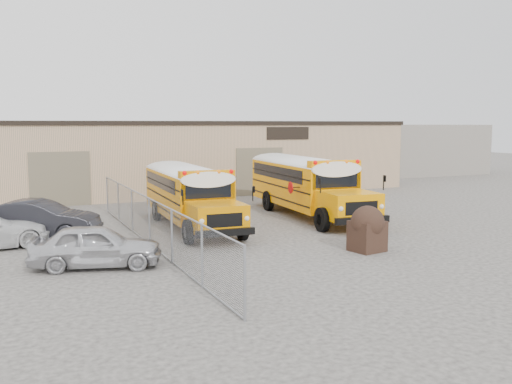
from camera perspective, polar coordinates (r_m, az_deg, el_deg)
name	(u,v)px	position (r m, az deg, el deg)	size (l,w,h in m)	color
ground	(330,247)	(21.26, 7.45, -5.48)	(120.00, 120.00, 0.00)	#3C3937
warehouse	(176,155)	(39.26, -8.04, 3.67)	(30.20, 10.20, 4.67)	tan
chainlink_fence	(149,222)	(21.54, -10.60, -2.94)	(0.07, 18.07, 1.81)	gray
distant_building_right	(417,149)	(54.43, 15.77, 4.17)	(10.00, 8.00, 4.40)	gray
school_bus_left	(162,179)	(30.82, -9.36, 1.28)	(2.77, 9.36, 2.71)	orange
school_bus_right	(262,171)	(33.75, 0.64, 2.08)	(3.44, 10.22, 2.94)	#FF9C00
tarp_bundle	(367,228)	(20.65, 11.08, -3.55)	(1.26, 1.20, 1.64)	black
car_silver	(96,246)	(18.73, -15.70, -5.21)	(1.63, 4.06, 1.38)	silver
car_dark	(39,220)	(23.97, -20.92, -2.60)	(1.63, 4.67, 1.54)	black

